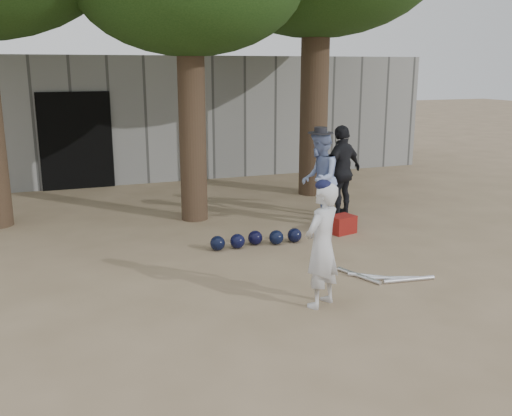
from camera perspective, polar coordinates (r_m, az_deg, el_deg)
name	(u,v)px	position (r m, az deg, el deg)	size (l,w,h in m)	color
ground	(238,312)	(6.65, -1.81, -10.39)	(70.00, 70.00, 0.00)	#937C5E
boy_player	(322,246)	(6.62, 6.60, -3.75)	(0.54, 0.35, 1.48)	silver
spectator_blue	(319,179)	(10.03, 6.36, 2.91)	(0.81, 0.63, 1.67)	#859ACF
spectator_dark	(342,171)	(10.68, 8.57, 3.63)	(1.00, 0.42, 1.71)	black
red_bag	(342,224)	(9.74, 8.57, -1.62)	(0.42, 0.32, 0.30)	maroon
back_building	(114,113)	(16.23, -13.97, 9.16)	(16.00, 5.24, 3.00)	gray
helmet_row	(257,239)	(8.95, 0.07, -3.11)	(1.51, 0.33, 0.23)	black
bat_pile	(384,277)	(7.78, 12.63, -6.80)	(1.05, 0.78, 0.06)	silver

